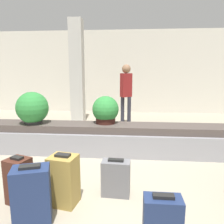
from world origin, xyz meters
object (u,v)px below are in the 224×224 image
Objects in this scene: pillar at (77,72)px; potted_plant_0 at (32,108)px; suitcase_6 at (116,178)px; suitcase_4 at (19,181)px; potted_plant_1 at (106,111)px; suitcase_8 at (64,180)px; traveler_0 at (126,89)px; suitcase_2 at (32,196)px.

potted_plant_0 is (-0.28, -2.67, -0.70)m from pillar.
suitcase_4 is at bearing -164.05° from suitcase_6.
pillar is at bearing 115.14° from potted_plant_1.
potted_plant_1 is at bearing 83.96° from suitcase_4.
potted_plant_1 is at bearing 5.95° from potted_plant_0.
pillar is 4.69m from suitcase_8.
traveler_0 reaches higher than potted_plant_0.
potted_plant_0 reaches higher than suitcase_6.
pillar is 2.88m from potted_plant_1.
pillar is 4.64m from suitcase_6.
traveler_0 reaches higher than suitcase_2.
potted_plant_0 is 0.35× the size of traveler_0.
potted_plant_1 is (1.18, -2.52, -0.75)m from pillar.
suitcase_2 is 1.02× the size of suitcase_8.
suitcase_4 is 1.20× the size of suitcase_6.
pillar reaches higher than suitcase_6.
suitcase_8 is (-0.62, -0.25, 0.07)m from suitcase_6.
suitcase_2 is 1.10× the size of suitcase_4.
traveler_0 reaches higher than suitcase_6.
suitcase_6 is at bearing -70.12° from pillar.
suitcase_8 is 1.01× the size of potted_plant_0.
suitcase_2 is 1.20× the size of potted_plant_1.
traveler_0 is (0.36, 2.20, 0.27)m from potted_plant_1.
traveler_0 reaches higher than suitcase_4.
suitcase_6 is at bearing -78.87° from potted_plant_1.
suitcase_8 is at bearing 40.71° from suitcase_2.
suitcase_2 is 1.04× the size of potted_plant_0.
traveler_0 is at bearing 91.35° from suitcase_8.
suitcase_2 is at bearing -66.39° from potted_plant_0.
suitcase_2 is at bearing -103.17° from potted_plant_1.
suitcase_2 is 1.32× the size of suitcase_6.
suitcase_8 is (0.57, 0.02, 0.02)m from suitcase_4.
potted_plant_0 is at bearing 126.87° from suitcase_4.
suitcase_6 is 0.91× the size of potted_plant_1.
suitcase_4 is at bearing 115.44° from suitcase_2.
traveler_0 is at bearing 52.19° from potted_plant_0.
potted_plant_0 is 1.16× the size of potted_plant_1.
potted_plant_0 reaches higher than suitcase_8.
traveler_0 is (1.55, -0.32, -0.49)m from pillar.
potted_plant_1 is (0.30, 1.90, 0.53)m from suitcase_8.
suitcase_6 is 0.79× the size of potted_plant_0.
suitcase_8 is at bearing -99.01° from potted_plant_1.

